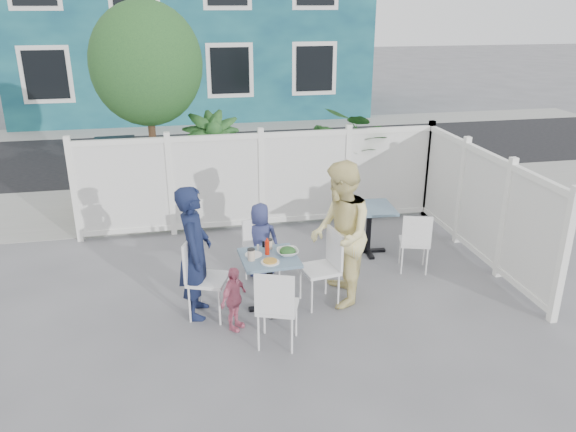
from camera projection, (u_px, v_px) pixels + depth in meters
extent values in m
plane|color=slate|center=(284.00, 297.00, 7.19)|extent=(80.00, 80.00, 0.00)
cube|color=gray|center=(246.00, 200.00, 10.66)|extent=(24.00, 2.60, 0.01)
cube|color=black|center=(227.00, 152.00, 14.05)|extent=(24.00, 5.00, 0.01)
cube|color=gray|center=(217.00, 127.00, 16.89)|extent=(24.00, 1.60, 0.01)
cube|color=#113A51|center=(190.00, 18.00, 18.84)|extent=(11.00, 6.00, 6.00)
cube|color=black|center=(109.00, 73.00, 16.15)|extent=(1.20, 0.04, 1.40)
cube|color=black|center=(247.00, 70.00, 16.89)|extent=(1.20, 0.04, 1.40)
cube|color=white|center=(261.00, 180.00, 9.11)|extent=(5.80, 0.04, 1.40)
cube|color=white|center=(261.00, 136.00, 8.84)|extent=(5.86, 0.08, 0.08)
cube|color=white|center=(262.00, 224.00, 9.38)|extent=(5.86, 0.08, 0.12)
cube|color=white|center=(482.00, 205.00, 8.00)|extent=(0.04, 3.60, 1.40)
cube|color=white|center=(488.00, 155.00, 7.73)|extent=(0.08, 3.66, 0.08)
cube|color=white|center=(475.00, 254.00, 8.27)|extent=(0.08, 3.66, 0.12)
cylinder|color=#382316|center=(154.00, 149.00, 9.48)|extent=(0.12, 0.12, 2.40)
ellipsoid|color=#1C4321|center=(146.00, 64.00, 8.98)|extent=(1.80, 1.62, 1.98)
cube|color=gold|center=(118.00, 174.00, 10.21)|extent=(0.67, 0.50, 1.19)
imported|color=#1C4321|center=(211.00, 166.00, 9.58)|extent=(1.05, 1.05, 1.81)
imported|color=#1C4321|center=(359.00, 158.00, 9.96)|extent=(2.04, 2.15, 1.87)
cube|color=#375773|center=(269.00, 258.00, 6.67)|extent=(0.70, 0.70, 0.04)
cylinder|color=black|center=(270.00, 284.00, 6.79)|extent=(0.08, 0.08, 0.65)
cube|color=black|center=(270.00, 307.00, 6.91)|extent=(0.53, 0.10, 0.04)
cube|color=black|center=(270.00, 307.00, 6.91)|extent=(0.10, 0.53, 0.04)
cube|color=#375773|center=(370.00, 208.00, 8.22)|extent=(0.74, 0.74, 0.04)
cylinder|color=black|center=(369.00, 230.00, 8.34)|extent=(0.08, 0.08, 0.67)
cube|color=black|center=(367.00, 251.00, 8.46)|extent=(0.55, 0.12, 0.04)
cube|color=black|center=(367.00, 251.00, 8.46)|extent=(0.12, 0.55, 0.04)
cube|color=white|center=(208.00, 279.00, 6.60)|extent=(0.56, 0.57, 0.04)
cube|color=white|center=(190.00, 258.00, 6.53)|extent=(0.19, 0.43, 0.48)
cylinder|color=white|center=(228.00, 291.00, 6.83)|extent=(0.03, 0.03, 0.48)
cylinder|color=white|center=(220.00, 307.00, 6.48)|extent=(0.03, 0.03, 0.48)
cylinder|color=white|center=(200.00, 289.00, 6.89)|extent=(0.03, 0.03, 0.48)
cylinder|color=white|center=(190.00, 304.00, 6.54)|extent=(0.03, 0.03, 0.48)
cube|color=white|center=(319.00, 269.00, 6.87)|extent=(0.48, 0.50, 0.04)
cube|color=white|center=(335.00, 248.00, 6.84)|extent=(0.10, 0.44, 0.47)
cylinder|color=white|center=(312.00, 296.00, 6.73)|extent=(0.02, 0.02, 0.47)
cylinder|color=white|center=(300.00, 282.00, 7.06)|extent=(0.02, 0.02, 0.47)
cylinder|color=white|center=(338.00, 291.00, 6.85)|extent=(0.02, 0.02, 0.47)
cylinder|color=white|center=(326.00, 278.00, 7.18)|extent=(0.02, 0.02, 0.47)
cube|color=white|center=(262.00, 253.00, 7.46)|extent=(0.50, 0.50, 0.04)
cube|color=white|center=(255.00, 233.00, 7.51)|extent=(0.36, 0.19, 0.41)
cylinder|color=white|center=(279.00, 268.00, 7.51)|extent=(0.02, 0.02, 0.41)
cylinder|color=white|center=(259.00, 274.00, 7.32)|extent=(0.02, 0.02, 0.41)
cylinder|color=white|center=(266.00, 259.00, 7.74)|extent=(0.02, 0.02, 0.41)
cylinder|color=white|center=(246.00, 266.00, 7.56)|extent=(0.02, 0.02, 0.41)
cube|color=white|center=(278.00, 307.00, 6.06)|extent=(0.53, 0.52, 0.04)
cube|color=white|center=(274.00, 295.00, 5.79)|extent=(0.41, 0.17, 0.45)
cylinder|color=white|center=(264.00, 316.00, 6.32)|extent=(0.02, 0.02, 0.45)
cylinder|color=white|center=(296.00, 318.00, 6.27)|extent=(0.02, 0.02, 0.45)
cylinder|color=white|center=(258.00, 332.00, 6.00)|extent=(0.02, 0.02, 0.45)
cylinder|color=white|center=(292.00, 335.00, 5.95)|extent=(0.02, 0.02, 0.45)
cube|color=white|center=(414.00, 242.00, 7.77)|extent=(0.49, 0.47, 0.04)
cube|color=white|center=(417.00, 231.00, 7.52)|extent=(0.38, 0.14, 0.42)
cylinder|color=white|center=(400.00, 251.00, 8.01)|extent=(0.02, 0.02, 0.42)
cylinder|color=white|center=(424.00, 252.00, 7.98)|extent=(0.02, 0.02, 0.42)
cylinder|color=white|center=(402.00, 260.00, 7.72)|extent=(0.02, 0.02, 0.42)
cylinder|color=white|center=(427.00, 261.00, 7.68)|extent=(0.02, 0.02, 0.42)
imported|color=#131B3A|center=(195.00, 252.00, 6.53)|extent=(0.46, 0.64, 1.62)
imported|color=yellow|center=(340.00, 235.00, 6.78)|extent=(0.81, 0.97, 1.81)
imported|color=navy|center=(260.00, 240.00, 7.58)|extent=(0.58, 0.46, 1.04)
imported|color=pink|center=(234.00, 299.00, 6.36)|extent=(0.44, 0.47, 0.77)
cylinder|color=white|center=(270.00, 262.00, 6.51)|extent=(0.22, 0.22, 0.01)
cylinder|color=white|center=(253.00, 255.00, 6.70)|extent=(0.21, 0.21, 0.01)
imported|color=white|center=(288.00, 252.00, 6.70)|extent=(0.26, 0.26, 0.06)
cylinder|color=beige|center=(251.00, 255.00, 6.55)|extent=(0.09, 0.09, 0.13)
cylinder|color=beige|center=(269.00, 244.00, 6.85)|extent=(0.08, 0.08, 0.11)
cylinder|color=red|center=(267.00, 248.00, 6.69)|extent=(0.05, 0.05, 0.17)
cylinder|color=white|center=(258.00, 247.00, 6.83)|extent=(0.03, 0.03, 0.07)
cylinder|color=black|center=(263.00, 244.00, 6.91)|extent=(0.03, 0.03, 0.07)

